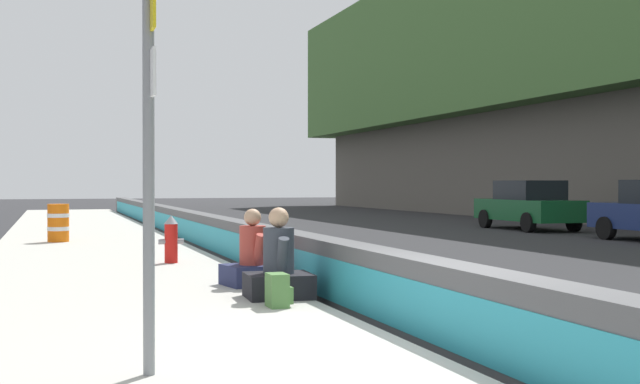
% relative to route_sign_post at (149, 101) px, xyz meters
% --- Properties ---
extents(ground_plane, '(160.00, 160.00, 0.00)m').
position_rel_route_sign_post_xyz_m(ground_plane, '(0.46, -2.88, -2.23)').
color(ground_plane, '#2B2B2D').
rests_on(ground_plane, ground).
extents(sidewalk_strip, '(80.00, 4.40, 0.14)m').
position_rel_route_sign_post_xyz_m(sidewalk_strip, '(0.46, -0.23, -2.16)').
color(sidewalk_strip, '#B5B2A8').
rests_on(sidewalk_strip, ground_plane).
extents(jersey_barrier, '(76.00, 0.45, 0.85)m').
position_rel_route_sign_post_xyz_m(jersey_barrier, '(0.46, -2.87, -1.81)').
color(jersey_barrier, '#545456').
rests_on(jersey_barrier, ground_plane).
extents(route_sign_post, '(0.44, 0.09, 3.60)m').
position_rel_route_sign_post_xyz_m(route_sign_post, '(0.00, 0.00, 0.00)').
color(route_sign_post, gray).
rests_on(route_sign_post, sidewalk_strip).
extents(fire_hydrant, '(0.26, 0.46, 0.88)m').
position_rel_route_sign_post_xyz_m(fire_hydrant, '(8.54, -1.38, -1.65)').
color(fire_hydrant, red).
rests_on(fire_hydrant, sidewalk_strip).
extents(seated_person_foreground, '(0.76, 0.87, 1.16)m').
position_rel_route_sign_post_xyz_m(seated_person_foreground, '(3.62, -2.05, -1.73)').
color(seated_person_foreground, black).
rests_on(seated_person_foreground, sidewalk_strip).
extents(seated_person_middle, '(0.80, 0.90, 1.10)m').
position_rel_route_sign_post_xyz_m(seated_person_middle, '(4.97, -2.04, -1.75)').
color(seated_person_middle, '#23284C').
rests_on(seated_person_middle, sidewalk_strip).
extents(backpack, '(0.32, 0.28, 0.40)m').
position_rel_route_sign_post_xyz_m(backpack, '(2.88, -1.83, -1.90)').
color(backpack, '#4C7A3D').
rests_on(backpack, sidewalk_strip).
extents(construction_barrel, '(0.54, 0.54, 0.95)m').
position_rel_route_sign_post_xyz_m(construction_barrel, '(14.78, 0.55, -1.61)').
color(construction_barrel, orange).
rests_on(construction_barrel, sidewalk_strip).
extents(parked_car_fourth, '(4.56, 2.07, 1.71)m').
position_rel_route_sign_post_xyz_m(parked_car_fourth, '(17.53, -14.99, -1.37)').
color(parked_car_fourth, '#145128').
rests_on(parked_car_fourth, ground_plane).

